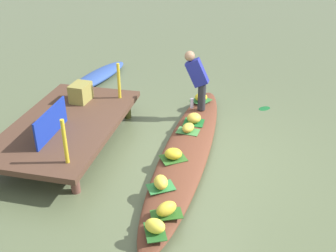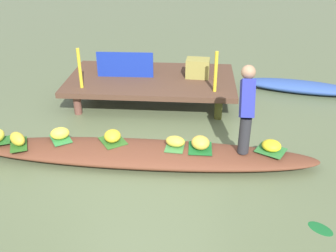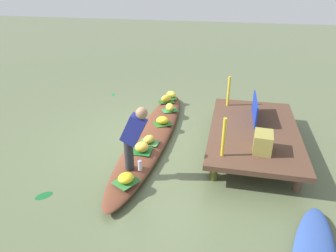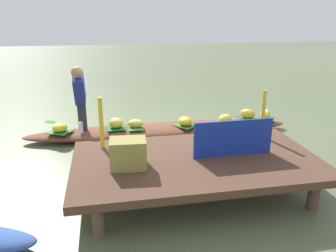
{
  "view_description": "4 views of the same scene",
  "coord_description": "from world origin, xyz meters",
  "px_view_note": "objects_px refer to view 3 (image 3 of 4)",
  "views": [
    {
      "loc": [
        -5.92,
        -1.04,
        3.87
      ],
      "look_at": [
        0.11,
        0.36,
        0.5
      ],
      "focal_mm": 43.26,
      "sensor_mm": 36.0,
      "label": 1
    },
    {
      "loc": [
        0.75,
        -4.78,
        3.14
      ],
      "look_at": [
        0.35,
        0.49,
        0.33
      ],
      "focal_mm": 41.19,
      "sensor_mm": 36.0,
      "label": 2
    },
    {
      "loc": [
        5.86,
        1.62,
        3.35
      ],
      "look_at": [
        0.2,
        0.42,
        0.51
      ],
      "focal_mm": 32.92,
      "sensor_mm": 36.0,
      "label": 3
    },
    {
      "loc": [
        1.02,
        6.06,
        2.28
      ],
      "look_at": [
        -0.05,
        0.51,
        0.36
      ],
      "focal_mm": 35.74,
      "sensor_mm": 36.0,
      "label": 4
    }
  ],
  "objects_px": {
    "vendor_boat": "(152,136)",
    "vendor_person": "(133,135)",
    "produce_crate": "(263,142)",
    "banana_bunch_5": "(166,98)",
    "banana_bunch_4": "(126,178)",
    "banana_bunch_1": "(149,139)",
    "banana_bunch_2": "(142,147)",
    "banana_bunch_3": "(171,94)",
    "water_bottle": "(140,165)",
    "banana_bunch_6": "(162,120)",
    "banana_bunch_0": "(170,107)",
    "market_banner": "(255,109)"
  },
  "relations": [
    {
      "from": "vendor_boat",
      "to": "vendor_person",
      "type": "relative_size",
      "value": 4.26
    },
    {
      "from": "produce_crate",
      "to": "vendor_person",
      "type": "bearing_deg",
      "value": -72.92
    },
    {
      "from": "banana_bunch_5",
      "to": "banana_bunch_4",
      "type": "bearing_deg",
      "value": 1.8
    },
    {
      "from": "banana_bunch_1",
      "to": "produce_crate",
      "type": "xyz_separation_m",
      "value": [
        0.3,
        2.21,
        0.35
      ]
    },
    {
      "from": "banana_bunch_2",
      "to": "banana_bunch_4",
      "type": "distance_m",
      "value": 1.02
    },
    {
      "from": "vendor_boat",
      "to": "banana_bunch_5",
      "type": "xyz_separation_m",
      "value": [
        -1.82,
        -0.07,
        0.21
      ]
    },
    {
      "from": "banana_bunch_1",
      "to": "banana_bunch_4",
      "type": "xyz_separation_m",
      "value": [
        1.38,
        -0.02,
        0.0
      ]
    },
    {
      "from": "banana_bunch_2",
      "to": "banana_bunch_5",
      "type": "height_order",
      "value": "banana_bunch_5"
    },
    {
      "from": "banana_bunch_3",
      "to": "water_bottle",
      "type": "xyz_separation_m",
      "value": [
        3.66,
        0.18,
        0.0
      ]
    },
    {
      "from": "banana_bunch_4",
      "to": "banana_bunch_5",
      "type": "distance_m",
      "value": 3.7
    },
    {
      "from": "banana_bunch_6",
      "to": "vendor_person",
      "type": "xyz_separation_m",
      "value": [
        1.92,
        -0.06,
        0.6
      ]
    },
    {
      "from": "banana_bunch_5",
      "to": "banana_bunch_6",
      "type": "height_order",
      "value": "banana_bunch_5"
    },
    {
      "from": "banana_bunch_0",
      "to": "produce_crate",
      "type": "relative_size",
      "value": 0.64
    },
    {
      "from": "banana_bunch_1",
      "to": "produce_crate",
      "type": "bearing_deg",
      "value": 82.28
    },
    {
      "from": "banana_bunch_1",
      "to": "market_banner",
      "type": "xyz_separation_m",
      "value": [
        -1.09,
        2.12,
        0.42
      ]
    },
    {
      "from": "banana_bunch_6",
      "to": "banana_bunch_4",
      "type": "bearing_deg",
      "value": -2.26
    },
    {
      "from": "banana_bunch_3",
      "to": "vendor_person",
      "type": "distance_m",
      "value": 3.69
    },
    {
      "from": "vendor_person",
      "to": "produce_crate",
      "type": "relative_size",
      "value": 2.75
    },
    {
      "from": "banana_bunch_1",
      "to": "banana_bunch_3",
      "type": "height_order",
      "value": "banana_bunch_3"
    },
    {
      "from": "banana_bunch_3",
      "to": "produce_crate",
      "type": "distance_m",
      "value": 3.75
    },
    {
      "from": "water_bottle",
      "to": "market_banner",
      "type": "xyz_separation_m",
      "value": [
        -2.09,
        2.01,
        0.4
      ]
    },
    {
      "from": "banana_bunch_5",
      "to": "water_bottle",
      "type": "xyz_separation_m",
      "value": [
        3.31,
        0.24,
        -0.0
      ]
    },
    {
      "from": "banana_bunch_2",
      "to": "vendor_boat",
      "type": "bearing_deg",
      "value": -178.18
    },
    {
      "from": "banana_bunch_0",
      "to": "banana_bunch_4",
      "type": "height_order",
      "value": "banana_bunch_0"
    },
    {
      "from": "banana_bunch_3",
      "to": "water_bottle",
      "type": "height_order",
      "value": "water_bottle"
    },
    {
      "from": "water_bottle",
      "to": "banana_bunch_1",
      "type": "bearing_deg",
      "value": -173.83
    },
    {
      "from": "banana_bunch_4",
      "to": "produce_crate",
      "type": "distance_m",
      "value": 2.51
    },
    {
      "from": "vendor_boat",
      "to": "banana_bunch_1",
      "type": "bearing_deg",
      "value": 8.9
    },
    {
      "from": "banana_bunch_4",
      "to": "vendor_person",
      "type": "distance_m",
      "value": 0.73
    },
    {
      "from": "vendor_boat",
      "to": "vendor_person",
      "type": "height_order",
      "value": "vendor_person"
    },
    {
      "from": "market_banner",
      "to": "produce_crate",
      "type": "height_order",
      "value": "market_banner"
    },
    {
      "from": "banana_bunch_0",
      "to": "banana_bunch_1",
      "type": "bearing_deg",
      "value": -2.68
    },
    {
      "from": "water_bottle",
      "to": "banana_bunch_0",
      "type": "bearing_deg",
      "value": -179.46
    },
    {
      "from": "banana_bunch_5",
      "to": "banana_bunch_6",
      "type": "relative_size",
      "value": 1.06
    },
    {
      "from": "banana_bunch_4",
      "to": "banana_bunch_3",
      "type": "bearing_deg",
      "value": -179.33
    },
    {
      "from": "vendor_boat",
      "to": "banana_bunch_3",
      "type": "xyz_separation_m",
      "value": [
        -2.17,
        0.0,
        0.21
      ]
    },
    {
      "from": "market_banner",
      "to": "produce_crate",
      "type": "relative_size",
      "value": 2.46
    },
    {
      "from": "banana_bunch_2",
      "to": "produce_crate",
      "type": "height_order",
      "value": "produce_crate"
    },
    {
      "from": "water_bottle",
      "to": "market_banner",
      "type": "distance_m",
      "value": 2.93
    },
    {
      "from": "vendor_boat",
      "to": "banana_bunch_1",
      "type": "relative_size",
      "value": 17.84
    },
    {
      "from": "banana_bunch_6",
      "to": "market_banner",
      "type": "xyz_separation_m",
      "value": [
        -0.15,
        2.05,
        0.41
      ]
    },
    {
      "from": "banana_bunch_0",
      "to": "banana_bunch_4",
      "type": "relative_size",
      "value": 1.02
    },
    {
      "from": "banana_bunch_1",
      "to": "produce_crate",
      "type": "height_order",
      "value": "produce_crate"
    },
    {
      "from": "banana_bunch_5",
      "to": "banana_bunch_0",
      "type": "bearing_deg",
      "value": 21.09
    },
    {
      "from": "banana_bunch_0",
      "to": "vendor_boat",
      "type": "bearing_deg",
      "value": -6.86
    },
    {
      "from": "banana_bunch_2",
      "to": "vendor_person",
      "type": "height_order",
      "value": "vendor_person"
    },
    {
      "from": "banana_bunch_4",
      "to": "market_banner",
      "type": "bearing_deg",
      "value": 139.17
    },
    {
      "from": "banana_bunch_4",
      "to": "vendor_person",
      "type": "bearing_deg",
      "value": 175.19
    },
    {
      "from": "banana_bunch_0",
      "to": "produce_crate",
      "type": "height_order",
      "value": "produce_crate"
    },
    {
      "from": "banana_bunch_0",
      "to": "banana_bunch_5",
      "type": "height_order",
      "value": "banana_bunch_5"
    }
  ]
}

